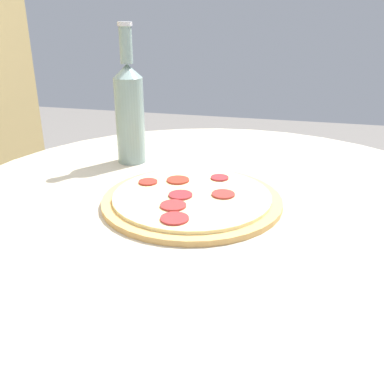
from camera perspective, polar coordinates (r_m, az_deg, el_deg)
table at (r=0.85m, az=3.48°, el=-13.03°), size 0.99×0.99×0.77m
pizza at (r=0.73m, az=-0.03°, el=-0.88°), size 0.31×0.31×0.02m
beer_bottle at (r=0.92m, az=-8.33°, el=10.74°), size 0.06×0.06×0.29m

